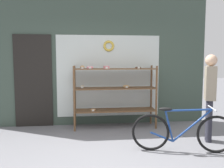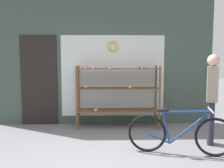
# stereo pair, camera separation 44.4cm
# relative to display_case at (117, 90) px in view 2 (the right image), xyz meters

# --- Properties ---
(ground_plane) EXTENTS (30.00, 30.00, 0.00)m
(ground_plane) POSITION_rel_display_case_xyz_m (-0.29, -2.02, -0.87)
(ground_plane) COLOR slate
(storefront_facade) EXTENTS (5.11, 0.13, 3.14)m
(storefront_facade) POSITION_rel_display_case_xyz_m (-0.33, 0.37, 0.66)
(storefront_facade) COLOR #3D4C42
(storefront_facade) RESTS_ON ground_plane
(display_case) EXTENTS (1.84, 0.47, 1.41)m
(display_case) POSITION_rel_display_case_xyz_m (0.00, 0.00, 0.00)
(display_case) COLOR brown
(display_case) RESTS_ON ground_plane
(bicycle) EXTENTS (1.68, 0.54, 0.77)m
(bicycle) POSITION_rel_display_case_xyz_m (0.95, -1.61, -0.52)
(bicycle) COLOR black
(bicycle) RESTS_ON ground_plane
(pedestrian) EXTENTS (0.28, 0.36, 1.64)m
(pedestrian) POSITION_rel_display_case_xyz_m (1.66, -1.16, 0.10)
(pedestrian) COLOR #282833
(pedestrian) RESTS_ON ground_plane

